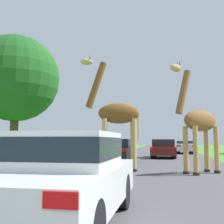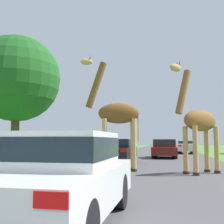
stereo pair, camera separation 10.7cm
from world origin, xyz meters
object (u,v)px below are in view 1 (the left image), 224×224
object	(u,v)px
car_lead_maroon	(63,175)
car_queue_right	(185,146)
giraffe_near_road	(115,116)
giraffe_companion	(198,124)
car_queue_left	(116,150)
tree_centre_back	(16,79)
car_far_ahead	(163,148)

from	to	relation	value
car_lead_maroon	car_queue_right	size ratio (longest dim) A/B	0.86
giraffe_near_road	giraffe_companion	bearing A→B (deg)	-111.68
car_queue_left	tree_centre_back	xyz separation A→B (m)	(-6.61, 0.02, 4.55)
giraffe_near_road	car_lead_maroon	size ratio (longest dim) A/B	1.28
giraffe_companion	car_queue_right	size ratio (longest dim) A/B	0.95
giraffe_near_road	giraffe_companion	distance (m)	3.61
tree_centre_back	giraffe_companion	bearing A→B (deg)	-21.80
car_queue_left	car_far_ahead	size ratio (longest dim) A/B	1.12
tree_centre_back	giraffe_near_road	bearing A→B (deg)	-28.32
giraffe_near_road	tree_centre_back	distance (m)	8.71
car_lead_maroon	car_far_ahead	bearing A→B (deg)	85.31
car_lead_maroon	car_queue_left	bearing A→B (deg)	95.69
giraffe_companion	giraffe_near_road	bearing A→B (deg)	39.12
car_queue_left	giraffe_near_road	bearing A→B (deg)	-80.74
car_queue_right	car_queue_left	size ratio (longest dim) A/B	1.02
car_far_ahead	tree_centre_back	world-z (taller)	tree_centre_back
giraffe_companion	car_far_ahead	size ratio (longest dim) A/B	1.09
giraffe_near_road	car_queue_right	size ratio (longest dim) A/B	1.10
car_lead_maroon	car_far_ahead	world-z (taller)	car_lead_maroon
giraffe_companion	tree_centre_back	size ratio (longest dim) A/B	0.56
car_lead_maroon	car_queue_right	bearing A→B (deg)	82.15
giraffe_near_road	car_far_ahead	bearing A→B (deg)	-26.39
giraffe_near_road	car_far_ahead	size ratio (longest dim) A/B	1.26
car_queue_right	car_far_ahead	world-z (taller)	car_far_ahead
car_queue_left	car_lead_maroon	bearing A→B (deg)	-84.31
car_lead_maroon	giraffe_companion	bearing A→B (deg)	68.27
giraffe_companion	car_lead_maroon	world-z (taller)	giraffe_companion
giraffe_companion	car_queue_left	bearing A→B (deg)	0.11
giraffe_companion	car_lead_maroon	xyz separation A→B (m)	(-3.01, -7.55, -1.24)
giraffe_near_road	car_lead_maroon	world-z (taller)	giraffe_near_road
car_lead_maroon	tree_centre_back	xyz separation A→B (m)	(-7.79, 11.87, 4.53)
giraffe_near_road	car_queue_left	bearing A→B (deg)	-5.71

